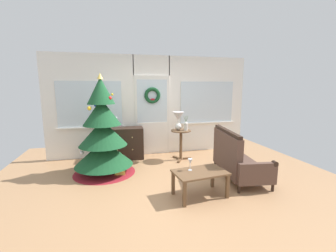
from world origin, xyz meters
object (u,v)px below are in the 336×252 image
object	(u,v)px
settee_sofa	(236,159)
wine_glass	(190,162)
table_lamp	(178,118)
coffee_table	(200,175)
side_table	(181,139)
flower_vase	(186,126)
gift_box	(120,170)
christmas_tree	(103,137)
dresser_cabinet	(125,143)

from	to	relation	value
settee_sofa	wine_glass	world-z (taller)	settee_sofa
settee_sofa	wine_glass	size ratio (longest dim) A/B	7.73
wine_glass	table_lamp	bearing A→B (deg)	79.57
wine_glass	coffee_table	bearing A→B (deg)	-33.05
side_table	coffee_table	xyz separation A→B (m)	(-0.25, -1.87, -0.16)
table_lamp	flower_vase	world-z (taller)	table_lamp
side_table	gift_box	bearing A→B (deg)	-156.68
settee_sofa	gift_box	xyz separation A→B (m)	(-2.20, 0.67, -0.27)
christmas_tree	coffee_table	xyz separation A→B (m)	(1.54, -1.44, -0.40)
flower_vase	wine_glass	world-z (taller)	flower_vase
coffee_table	gift_box	xyz separation A→B (m)	(-1.24, 1.23, -0.26)
christmas_tree	table_lamp	bearing A→B (deg)	15.24
dresser_cabinet	gift_box	size ratio (longest dim) A/B	4.47
wine_glass	gift_box	size ratio (longest dim) A/B	0.95
christmas_tree	settee_sofa	size ratio (longest dim) A/B	1.35
dresser_cabinet	coffee_table	xyz separation A→B (m)	(1.06, -2.29, -0.03)
wine_glass	settee_sofa	bearing A→B (deg)	22.88
side_table	gift_box	world-z (taller)	side_table
dresser_cabinet	flower_vase	distance (m)	1.57
coffee_table	gift_box	distance (m)	1.76
christmas_tree	gift_box	distance (m)	0.75
flower_vase	coffee_table	xyz separation A→B (m)	(-0.35, -1.81, -0.50)
christmas_tree	gift_box	bearing A→B (deg)	-34.88
side_table	coffee_table	world-z (taller)	side_table
table_lamp	wine_glass	distance (m)	1.91
side_table	table_lamp	bearing A→B (deg)	146.31
christmas_tree	side_table	distance (m)	1.86
settee_sofa	table_lamp	bearing A→B (deg)	119.73
coffee_table	dresser_cabinet	bearing A→B (deg)	114.89
flower_vase	coffee_table	size ratio (longest dim) A/B	0.39
table_lamp	flower_vase	distance (m)	0.25
dresser_cabinet	wine_glass	bearing A→B (deg)	-67.23
flower_vase	wine_glass	size ratio (longest dim) A/B	1.79
dresser_cabinet	side_table	size ratio (longest dim) A/B	1.25
settee_sofa	table_lamp	size ratio (longest dim) A/B	3.42
side_table	flower_vase	bearing A→B (deg)	-30.96
flower_vase	dresser_cabinet	bearing A→B (deg)	161.22
dresser_cabinet	wine_glass	distance (m)	2.39
flower_vase	gift_box	size ratio (longest dim) A/B	1.70
christmas_tree	table_lamp	size ratio (longest dim) A/B	4.62
side_table	dresser_cabinet	bearing A→B (deg)	162.24
side_table	gift_box	distance (m)	1.68
christmas_tree	flower_vase	bearing A→B (deg)	11.12
christmas_tree	wine_glass	size ratio (longest dim) A/B	10.43
christmas_tree	flower_vase	xyz separation A→B (m)	(1.89, 0.37, 0.10)
settee_sofa	gift_box	distance (m)	2.32
gift_box	coffee_table	bearing A→B (deg)	-44.77
settee_sofa	wine_glass	xyz separation A→B (m)	(-1.11, -0.47, 0.19)
christmas_tree	coffee_table	size ratio (longest dim) A/B	2.27
settee_sofa	flower_vase	world-z (taller)	flower_vase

